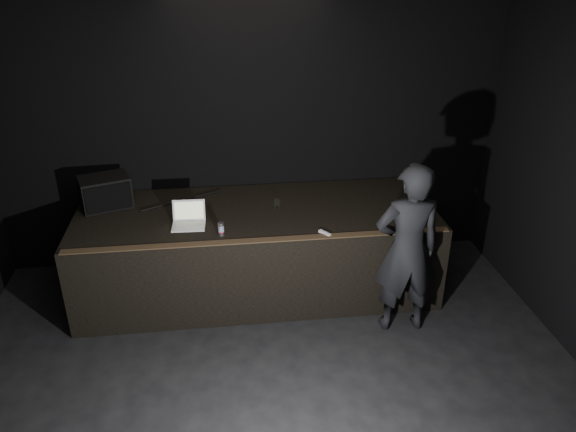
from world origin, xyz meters
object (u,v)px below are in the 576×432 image
(stage_riser, at_px, (257,249))
(beer_can, at_px, (221,229))
(laptop, at_px, (189,219))
(person, at_px, (407,250))
(stage_monitor, at_px, (105,192))

(stage_riser, xyz_separation_m, beer_can, (-0.39, -0.54, 0.57))
(laptop, height_order, beer_can, laptop)
(beer_can, height_order, person, person)
(stage_riser, height_order, person, person)
(stage_monitor, xyz_separation_m, person, (3.12, -1.27, -0.25))
(laptop, bearing_deg, stage_riser, 21.13)
(person, bearing_deg, stage_riser, -32.19)
(stage_riser, bearing_deg, beer_can, -126.08)
(laptop, xyz_separation_m, person, (2.18, -0.70, -0.14))
(person, bearing_deg, beer_can, -11.42)
(stage_monitor, height_order, beer_can, stage_monitor)
(person, bearing_deg, laptop, -16.82)
(stage_riser, distance_m, person, 1.78)
(stage_riser, bearing_deg, laptop, -161.38)
(laptop, height_order, person, person)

